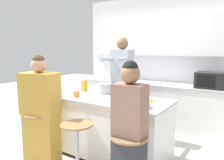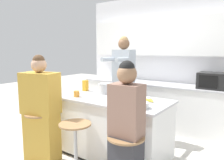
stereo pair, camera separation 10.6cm
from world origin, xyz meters
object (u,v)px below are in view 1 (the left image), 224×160
(person_cooking, at_px, (122,87))
(person_wrapped_blanket, at_px, (41,113))
(fruit_bowl, at_px, (142,105))
(microwave, at_px, (210,80))
(coffee_cup_near, at_px, (76,94))
(potted_plant, at_px, (117,74))
(bar_stool_center, at_px, (77,148))
(bar_stool_leftmost, at_px, (40,135))
(kitchen_island, at_px, (109,127))
(coffee_cup_far, at_px, (121,101))
(juice_carton, at_px, (84,86))
(cooking_pot, at_px, (105,88))
(person_seated_near, at_px, (129,136))
(banana_bunch, at_px, (150,100))

(person_cooking, relative_size, person_wrapped_blanket, 1.20)
(fruit_bowl, relative_size, microwave, 0.44)
(coffee_cup_near, height_order, microwave, microwave)
(coffee_cup_near, distance_m, potted_plant, 1.83)
(microwave, bearing_deg, bar_stool_center, -116.48)
(person_wrapped_blanket, xyz_separation_m, fruit_bowl, (1.32, 0.43, 0.21))
(bar_stool_leftmost, relative_size, person_cooking, 0.38)
(bar_stool_center, bearing_deg, kitchen_island, 90.00)
(kitchen_island, height_order, coffee_cup_far, coffee_cup_far)
(kitchen_island, distance_m, person_wrapped_blanket, 0.99)
(kitchen_island, xyz_separation_m, potted_plant, (-0.84, 1.56, 0.59))
(coffee_cup_far, xyz_separation_m, juice_carton, (-0.97, 0.42, 0.05))
(person_cooking, distance_m, cooking_pot, 0.54)
(person_wrapped_blanket, distance_m, microwave, 2.84)
(kitchen_island, bearing_deg, cooking_pot, 134.77)
(person_wrapped_blanket, bearing_deg, potted_plant, 81.31)
(bar_stool_leftmost, height_order, person_wrapped_blanket, person_wrapped_blanket)
(coffee_cup_far, height_order, juice_carton, juice_carton)
(kitchen_island, height_order, fruit_bowl, fruit_bowl)
(kitchen_island, relative_size, fruit_bowl, 8.58)
(person_seated_near, relative_size, cooking_pot, 4.67)
(coffee_cup_far, bearing_deg, microwave, 65.97)
(kitchen_island, bearing_deg, microwave, 54.09)
(bar_stool_center, height_order, cooking_pot, cooking_pot)
(fruit_bowl, xyz_separation_m, potted_plant, (-1.47, 1.79, 0.12))
(coffee_cup_far, xyz_separation_m, banana_bunch, (0.25, 0.32, -0.02))
(kitchen_island, relative_size, person_cooking, 0.98)
(bar_stool_leftmost, relative_size, fruit_bowl, 3.36)
(kitchen_island, distance_m, bar_stool_center, 0.69)
(banana_bunch, distance_m, microwave, 1.51)
(person_cooking, xyz_separation_m, fruit_bowl, (0.86, -0.99, 0.01))
(cooking_pot, xyz_separation_m, banana_bunch, (0.80, -0.10, -0.06))
(coffee_cup_far, distance_m, banana_bunch, 0.41)
(kitchen_island, bearing_deg, bar_stool_leftmost, -136.40)
(banana_bunch, bearing_deg, coffee_cup_near, -161.76)
(bar_stool_center, height_order, person_wrapped_blanket, person_wrapped_blanket)
(bar_stool_leftmost, height_order, potted_plant, potted_plant)
(bar_stool_leftmost, bearing_deg, coffee_cup_far, 24.05)
(coffee_cup_near, relative_size, potted_plant, 0.51)
(cooking_pot, distance_m, microwave, 1.86)
(bar_stool_leftmost, distance_m, person_seated_near, 1.44)
(person_cooking, distance_m, juice_carton, 0.69)
(microwave, bearing_deg, kitchen_island, -125.91)
(kitchen_island, xyz_separation_m, microwave, (1.10, 1.53, 0.60))
(person_cooking, distance_m, person_seated_near, 1.71)
(bar_stool_leftmost, xyz_separation_m, coffee_cup_near, (0.28, 0.45, 0.53))
(fruit_bowl, bearing_deg, coffee_cup_far, 176.15)
(person_seated_near, bearing_deg, potted_plant, 123.93)
(bar_stool_center, bearing_deg, coffee_cup_near, 132.16)
(banana_bunch, height_order, microwave, microwave)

